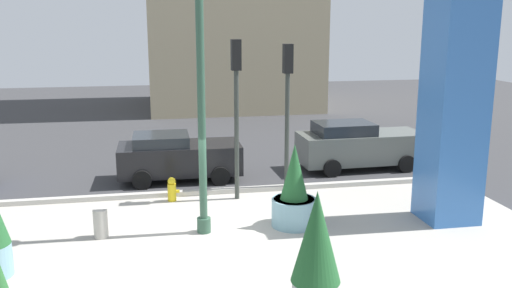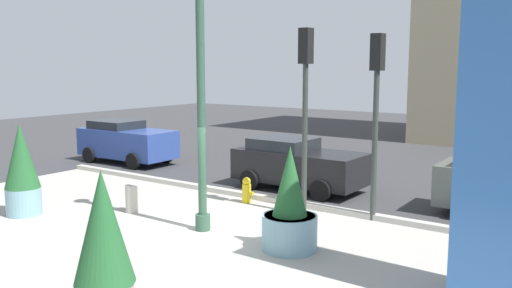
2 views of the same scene
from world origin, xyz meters
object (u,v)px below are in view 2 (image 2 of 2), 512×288
object	(u,v)px
traffic_light_far_side	(305,91)
traffic_light_corner	(376,97)
car_curb_east	(126,141)
car_curb_west	(298,164)
potted_plant_mid_plaza	(22,170)
potted_plant_curbside	(290,210)
concrete_bollard	(132,199)
lamp_post	(201,90)
potted_plant_near_left	(104,243)
fire_hydrant	(247,190)

from	to	relation	value
traffic_light_far_side	traffic_light_corner	distance (m)	1.80
traffic_light_corner	car_curb_east	xyz separation A→B (m)	(-11.58, 2.04, -2.29)
car_curb_west	potted_plant_mid_plaza	bearing A→B (deg)	-122.68
potted_plant_curbside	car_curb_east	distance (m)	12.17
concrete_bollard	lamp_post	bearing A→B (deg)	-2.77
potted_plant_near_left	concrete_bollard	bearing A→B (deg)	134.31
car_curb_east	potted_plant_curbside	bearing A→B (deg)	-25.17
potted_plant_near_left	car_curb_east	world-z (taller)	potted_plant_near_left
fire_hydrant	concrete_bollard	size ratio (longest dim) A/B	1.00
potted_plant_curbside	car_curb_east	bearing A→B (deg)	154.83
traffic_light_far_side	car_curb_east	size ratio (longest dim) A/B	1.17
fire_hydrant	traffic_light_corner	size ratio (longest dim) A/B	0.16
potted_plant_curbside	traffic_light_far_side	world-z (taller)	traffic_light_far_side
potted_plant_curbside	concrete_bollard	bearing A→B (deg)	178.89
potted_plant_mid_plaza	car_curb_west	distance (m)	8.07
fire_hydrant	concrete_bollard	distance (m)	3.24
concrete_bollard	car_curb_east	xyz separation A→B (m)	(-5.99, 5.08, 0.50)
lamp_post	fire_hydrant	size ratio (longest dim) A/B	9.19
lamp_post	car_curb_west	size ratio (longest dim) A/B	1.65
concrete_bollard	traffic_light_corner	size ratio (longest dim) A/B	0.16
fire_hydrant	car_curb_west	xyz separation A→B (m)	(0.30, 2.34, 0.46)
lamp_post	potted_plant_curbside	distance (m)	3.47
traffic_light_far_side	car_curb_west	bearing A→B (deg)	124.15
potted_plant_near_left	traffic_light_corner	size ratio (longest dim) A/B	0.50
lamp_post	car_curb_east	distance (m)	10.35
potted_plant_near_left	traffic_light_corner	bearing A→B (deg)	80.39
traffic_light_far_side	fire_hydrant	bearing A→B (deg)	176.00
lamp_post	traffic_light_corner	world-z (taller)	lamp_post
concrete_bollard	traffic_light_corner	bearing A→B (deg)	28.52
lamp_post	potted_plant_curbside	xyz separation A→B (m)	(2.42, 0.03, -2.49)
potted_plant_near_left	car_curb_west	xyz separation A→B (m)	(-2.12, 9.39, -0.37)
traffic_light_far_side	car_curb_west	distance (m)	3.87
potted_plant_near_left	car_curb_west	bearing A→B (deg)	102.73
potted_plant_mid_plaza	fire_hydrant	world-z (taller)	potted_plant_mid_plaza
potted_plant_curbside	concrete_bollard	size ratio (longest dim) A/B	3.02
traffic_light_far_side	concrete_bollard	bearing A→B (deg)	-147.44
fire_hydrant	potted_plant_near_left	bearing A→B (deg)	-71.01
potted_plant_curbside	concrete_bollard	world-z (taller)	potted_plant_curbside
fire_hydrant	traffic_light_far_side	xyz separation A→B (m)	(1.99, -0.14, 2.91)
potted_plant_near_left	traffic_light_corner	world-z (taller)	traffic_light_corner
lamp_post	potted_plant_mid_plaza	distance (m)	5.49
potted_plant_near_left	car_curb_west	world-z (taller)	potted_plant_near_left
concrete_bollard	traffic_light_far_side	bearing A→B (deg)	32.56
potted_plant_near_left	car_curb_east	bearing A→B (deg)	137.33
potted_plant_curbside	traffic_light_corner	size ratio (longest dim) A/B	0.48
potted_plant_curbside	traffic_light_corner	world-z (taller)	traffic_light_corner
traffic_light_far_side	potted_plant_near_left	bearing A→B (deg)	-86.36
traffic_light_far_side	traffic_light_corner	world-z (taller)	traffic_light_far_side
fire_hydrant	traffic_light_corner	bearing A→B (deg)	6.45
traffic_light_corner	potted_plant_mid_plaza	bearing A→B (deg)	-147.85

